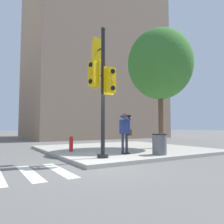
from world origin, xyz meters
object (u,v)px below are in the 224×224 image
Objects in this scene: person_photographer at (125,130)px; trash_bin at (159,144)px; traffic_signal_pole at (101,79)px; fire_hydrant at (71,144)px; street_tree at (160,64)px.

person_photographer is 2.00× the size of trash_bin.
traffic_signal_pole is at bearing -159.12° from person_photographer.
fire_hydrant is at bearing 93.57° from traffic_signal_pole.
street_tree is at bearing -10.52° from fire_hydrant.
traffic_signal_pole is 3.66m from fire_hydrant.
person_photographer is at bearing -160.25° from street_tree.
fire_hydrant is 4.03m from trash_bin.
street_tree reaches higher than trash_bin.
person_photographer is 2.70m from fire_hydrant.
trash_bin is (2.69, -3.00, 0.08)m from fire_hydrant.
street_tree is 6.52m from fire_hydrant.
fire_hydrant is (-0.16, 2.60, -2.57)m from traffic_signal_pole.
traffic_signal_pole is at bearing 171.14° from trash_bin.
street_tree is 7.75× the size of trash_bin.
trash_bin is (1.05, -0.96, -0.60)m from person_photographer.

